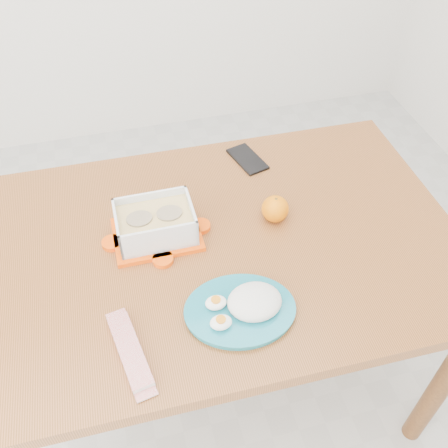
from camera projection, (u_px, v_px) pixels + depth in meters
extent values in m
plane|color=#B7B7B2|center=(178.00, 405.00, 1.79)|extent=(3.50, 3.50, 0.00)
cube|color=#94532A|center=(224.00, 245.00, 1.35)|extent=(1.28, 0.87, 0.04)
cylinder|color=brown|center=(443.00, 383.00, 1.47)|extent=(0.06, 0.06, 0.71)
cylinder|color=brown|center=(42.00, 270.00, 1.77)|extent=(0.06, 0.06, 0.71)
cylinder|color=brown|center=(343.00, 215.00, 1.96)|extent=(0.06, 0.06, 0.71)
cube|color=#FF5107|center=(157.00, 235.00, 1.34)|extent=(0.23, 0.17, 0.01)
cube|color=white|center=(155.00, 222.00, 1.30)|extent=(0.20, 0.15, 0.08)
cube|color=tan|center=(156.00, 224.00, 1.31)|extent=(0.19, 0.13, 0.05)
cylinder|color=tan|center=(140.00, 221.00, 1.29)|extent=(0.07, 0.07, 0.02)
cylinder|color=tan|center=(170.00, 216.00, 1.30)|extent=(0.07, 0.07, 0.02)
sphere|color=orange|center=(275.00, 209.00, 1.36)|extent=(0.07, 0.07, 0.07)
cylinder|color=#187486|center=(240.00, 311.00, 1.17)|extent=(0.29, 0.29, 0.02)
ellipsoid|color=silver|center=(255.00, 299.00, 1.15)|extent=(0.14, 0.13, 0.05)
ellipsoid|color=white|center=(216.00, 303.00, 1.16)|extent=(0.06, 0.05, 0.03)
ellipsoid|color=white|center=(221.00, 322.00, 1.12)|extent=(0.06, 0.05, 0.03)
cube|color=#B3090C|center=(130.00, 351.00, 1.09)|extent=(0.08, 0.20, 0.02)
cube|color=black|center=(247.00, 159.00, 1.57)|extent=(0.11, 0.16, 0.01)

